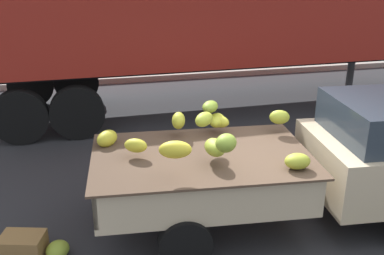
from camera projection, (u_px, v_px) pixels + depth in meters
ground at (258, 225)px, 6.13m from camera, size 220.00×220.00×0.00m
curb_strip at (160, 75)px, 13.49m from camera, size 80.00×0.80×0.16m
pickup_truck at (342, 159)px, 6.05m from camera, size 5.08×2.16×1.70m
fallen_banana_bunch_near_tailgate at (58, 250)px, 5.45m from camera, size 0.39×0.40×0.20m
produce_crate at (23, 246)px, 5.43m from camera, size 0.60×0.49×0.30m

